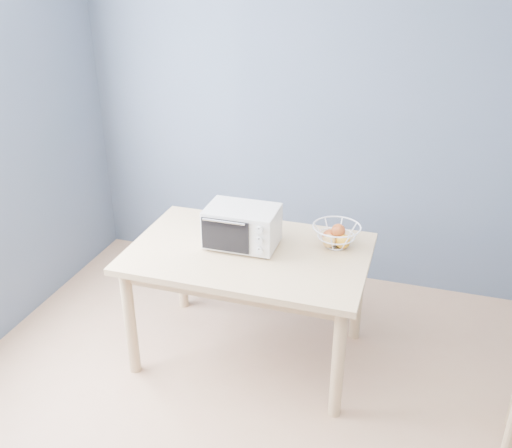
% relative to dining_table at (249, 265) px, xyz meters
% --- Properties ---
extents(room, '(4.01, 4.51, 2.61)m').
position_rel_dining_table_xyz_m(room, '(0.38, -1.10, 0.65)').
color(room, tan).
rests_on(room, ground).
extents(dining_table, '(1.40, 0.90, 0.75)m').
position_rel_dining_table_xyz_m(dining_table, '(0.00, 0.00, 0.00)').
color(dining_table, tan).
rests_on(dining_table, ground).
extents(toaster_oven, '(0.42, 0.31, 0.25)m').
position_rel_dining_table_xyz_m(toaster_oven, '(-0.07, 0.04, 0.23)').
color(toaster_oven, beige).
rests_on(toaster_oven, dining_table).
extents(fruit_basket, '(0.31, 0.31, 0.15)m').
position_rel_dining_table_xyz_m(fruit_basket, '(0.48, 0.21, 0.17)').
color(fruit_basket, white).
rests_on(fruit_basket, dining_table).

